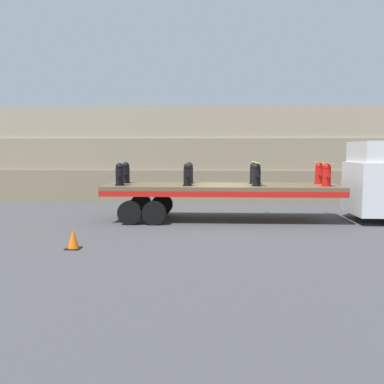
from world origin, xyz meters
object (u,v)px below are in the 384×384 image
(fire_hydrant_red_near_3, at_px, (327,175))
(fire_hydrant_red_far_3, at_px, (319,173))
(fire_hydrant_black_far_0, at_px, (126,173))
(fire_hydrant_black_far_1, at_px, (189,173))
(fire_hydrant_black_far_2, at_px, (254,173))
(flatbed_trailer, at_px, (206,191))
(fire_hydrant_black_near_1, at_px, (188,175))
(fire_hydrant_black_near_0, at_px, (120,175))
(fire_hydrant_black_near_2, at_px, (257,175))
(traffic_cone, at_px, (73,239))

(fire_hydrant_red_near_3, height_order, fire_hydrant_red_far_3, same)
(fire_hydrant_black_far_0, height_order, fire_hydrant_black_far_1, same)
(fire_hydrant_black_far_2, distance_m, fire_hydrant_red_near_3, 2.70)
(flatbed_trailer, height_order, fire_hydrant_black_near_1, fire_hydrant_black_near_1)
(flatbed_trailer, height_order, fire_hydrant_black_near_0, fire_hydrant_black_near_0)
(fire_hydrant_black_near_2, xyz_separation_m, traffic_cone, (-5.22, -4.35, -1.46))
(fire_hydrant_red_near_3, bearing_deg, fire_hydrant_black_near_1, 180.00)
(flatbed_trailer, distance_m, fire_hydrant_red_near_3, 4.36)
(fire_hydrant_red_near_3, xyz_separation_m, traffic_cone, (-7.68, -4.35, -1.46))
(fire_hydrant_red_far_3, relative_size, traffic_cone, 1.49)
(flatbed_trailer, relative_size, fire_hydrant_black_near_2, 10.51)
(fire_hydrant_black_far_1, height_order, fire_hydrant_black_far_2, same)
(fire_hydrant_black_near_1, bearing_deg, fire_hydrant_red_near_3, 0.00)
(fire_hydrant_black_near_0, bearing_deg, fire_hydrant_black_far_1, 24.13)
(fire_hydrant_black_near_2, bearing_deg, traffic_cone, -140.21)
(flatbed_trailer, height_order, fire_hydrant_black_far_2, fire_hydrant_black_far_2)
(fire_hydrant_black_near_0, xyz_separation_m, fire_hydrant_black_near_1, (2.46, 0.00, 0.00))
(fire_hydrant_red_near_3, xyz_separation_m, fire_hydrant_red_far_3, (0.00, 1.10, 0.00))
(fire_hydrant_black_far_1, height_order, fire_hydrant_red_near_3, same)
(flatbed_trailer, distance_m, fire_hydrant_black_near_1, 1.07)
(fire_hydrant_black_far_0, distance_m, fire_hydrant_red_far_3, 7.38)
(fire_hydrant_black_far_0, height_order, fire_hydrant_red_far_3, same)
(fire_hydrant_black_near_0, xyz_separation_m, traffic_cone, (-0.30, -4.35, -1.46))
(fire_hydrant_black_near_0, relative_size, fire_hydrant_black_far_1, 1.00)
(fire_hydrant_black_far_2, bearing_deg, fire_hydrant_red_near_3, -24.13)
(fire_hydrant_black_far_2, bearing_deg, fire_hydrant_black_near_0, -167.37)
(fire_hydrant_black_near_2, height_order, fire_hydrant_red_near_3, same)
(flatbed_trailer, xyz_separation_m, fire_hydrant_black_near_2, (1.81, -0.55, 0.65))
(flatbed_trailer, height_order, fire_hydrant_red_far_3, fire_hydrant_red_far_3)
(traffic_cone, bearing_deg, fire_hydrant_black_near_0, 86.04)
(fire_hydrant_black_near_1, distance_m, fire_hydrant_black_far_2, 2.70)
(fire_hydrant_black_far_0, distance_m, fire_hydrant_black_near_1, 2.70)
(traffic_cone, bearing_deg, fire_hydrant_black_near_2, 39.79)
(fire_hydrant_black_far_2, height_order, fire_hydrant_red_far_3, same)
(fire_hydrant_black_near_0, height_order, fire_hydrant_black_near_2, same)
(fire_hydrant_black_far_0, bearing_deg, fire_hydrant_black_far_1, 0.00)
(flatbed_trailer, distance_m, traffic_cone, 6.03)
(fire_hydrant_black_near_0, distance_m, fire_hydrant_black_far_2, 5.04)
(fire_hydrant_black_near_0, xyz_separation_m, fire_hydrant_black_far_1, (2.46, 1.10, 0.00))
(fire_hydrant_black_far_1, relative_size, fire_hydrant_black_near_2, 1.00)
(fire_hydrant_black_far_0, xyz_separation_m, traffic_cone, (-0.30, -5.45, -1.46))
(fire_hydrant_red_near_3, relative_size, traffic_cone, 1.49)
(fire_hydrant_black_near_2, bearing_deg, fire_hydrant_black_far_1, 155.87)
(flatbed_trailer, bearing_deg, traffic_cone, -124.83)
(fire_hydrant_black_near_1, xyz_separation_m, fire_hydrant_red_far_3, (4.92, 1.10, 0.00))
(flatbed_trailer, height_order, fire_hydrant_red_near_3, fire_hydrant_red_near_3)
(fire_hydrant_black_near_2, bearing_deg, fire_hydrant_red_far_3, 24.13)
(flatbed_trailer, distance_m, fire_hydrant_black_far_1, 1.07)
(fire_hydrant_black_far_0, distance_m, traffic_cone, 5.65)
(fire_hydrant_red_far_3, xyz_separation_m, traffic_cone, (-7.68, -5.45, -1.46))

